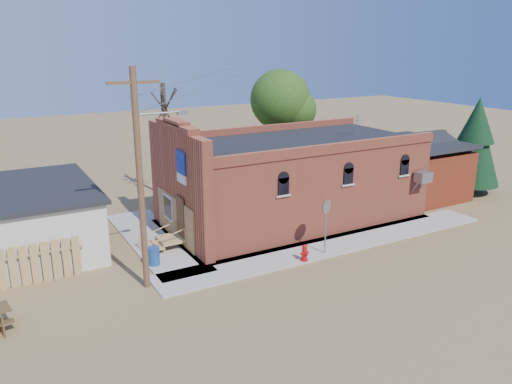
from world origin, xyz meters
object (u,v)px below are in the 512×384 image
brick_bar (289,180)px  fire_hydrant (305,253)px  stop_sign (326,212)px  utility_pole (141,176)px  trash_barrel (154,256)px

brick_bar → fire_hydrant: size_ratio=20.46×
fire_hydrant → stop_sign: 2.20m
fire_hydrant → stop_sign: bearing=-2.9°
utility_pole → trash_barrel: size_ratio=10.79×
fire_hydrant → stop_sign: size_ratio=0.29×
brick_bar → fire_hydrant: (-2.68, -5.50, -1.86)m
utility_pole → stop_sign: utility_pole is taller
utility_pole → stop_sign: size_ratio=3.28×
brick_bar → fire_hydrant: bearing=-116.0°
brick_bar → trash_barrel: size_ratio=19.65×
utility_pole → fire_hydrant: 8.40m
utility_pole → fire_hydrant: size_ratio=11.23×
utility_pole → trash_barrel: (0.84, 1.80, -4.27)m
stop_sign → trash_barrel: (-7.63, 2.76, -1.69)m
stop_sign → brick_bar: bearing=74.4°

